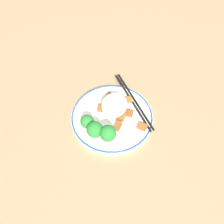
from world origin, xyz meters
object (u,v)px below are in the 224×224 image
object	(u,v)px
plate	(112,117)
broccoli_back_right	(108,133)
broccoli_back_left	(87,122)
chopsticks	(133,101)
broccoli_back_center	(95,130)

from	to	relation	value
plate	broccoli_back_right	bearing A→B (deg)	10.23
broccoli_back_left	chopsticks	xyz separation A→B (m)	(-0.13, 0.10, -0.02)
broccoli_back_right	chopsticks	bearing A→B (deg)	167.98
broccoli_back_left	broccoli_back_center	xyz separation A→B (m)	(0.02, 0.03, 0.01)
broccoli_back_left	broccoli_back_right	distance (m)	0.07
broccoli_back_right	chopsticks	distance (m)	0.16
chopsticks	broccoli_back_left	bearing A→B (deg)	-38.01
plate	broccoli_back_center	size ratio (longest dim) A/B	4.62
broccoli_back_left	broccoli_back_center	size ratio (longest dim) A/B	0.84
plate	chopsticks	distance (m)	0.09
broccoli_back_center	chopsticks	world-z (taller)	broccoli_back_center
broccoli_back_left	chopsticks	distance (m)	0.17
broccoli_back_center	broccoli_back_right	distance (m)	0.04
broccoli_back_center	broccoli_back_right	bearing A→B (deg)	88.51
plate	broccoli_back_right	world-z (taller)	broccoli_back_right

